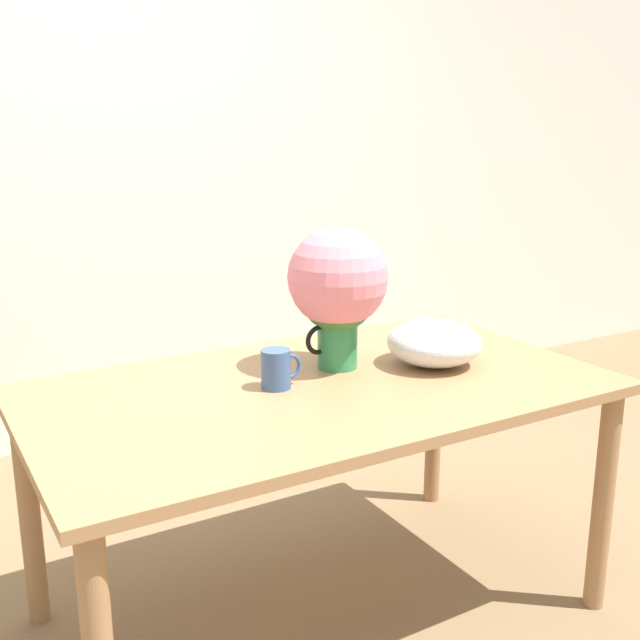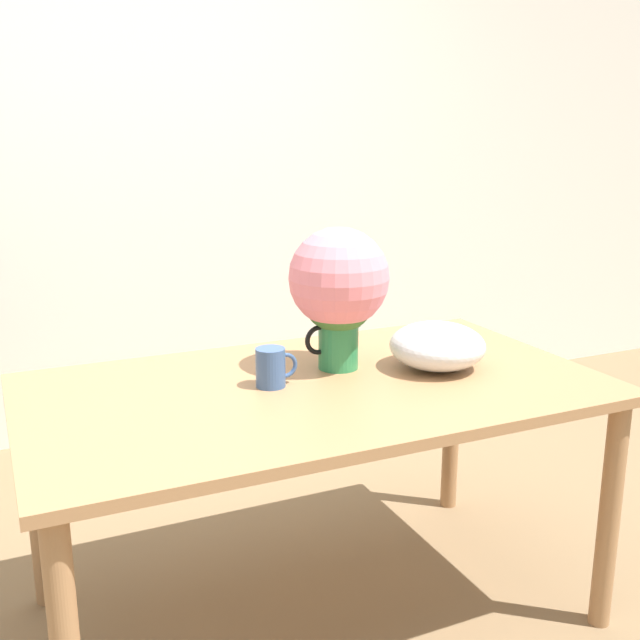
% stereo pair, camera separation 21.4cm
% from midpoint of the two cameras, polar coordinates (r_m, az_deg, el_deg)
% --- Properties ---
extents(wall_back, '(8.00, 0.05, 2.60)m').
position_cam_midpoint_polar(wall_back, '(3.49, -19.24, 11.83)').
color(wall_back, silver).
rests_on(wall_back, ground_plane).
extents(table, '(1.58, 0.90, 0.72)m').
position_cam_midpoint_polar(table, '(2.10, -2.90, -7.06)').
color(table, '#A3754C').
rests_on(table, ground_plane).
extents(flower_vase, '(0.29, 0.29, 0.42)m').
position_cam_midpoint_polar(flower_vase, '(2.15, -1.50, 2.55)').
color(flower_vase, '#2D844C').
rests_on(flower_vase, table).
extents(coffee_mug, '(0.12, 0.08, 0.11)m').
position_cam_midpoint_polar(coffee_mug, '(2.03, -6.33, -3.76)').
color(coffee_mug, '#385689').
rests_on(coffee_mug, table).
extents(white_bowl, '(0.28, 0.28, 0.14)m').
position_cam_midpoint_polar(white_bowl, '(2.23, 5.99, -1.75)').
color(white_bowl, silver).
rests_on(white_bowl, table).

